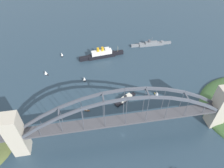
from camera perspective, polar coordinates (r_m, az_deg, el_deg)
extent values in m
plane|color=#283D4C|center=(250.58, 3.08, -13.81)|extent=(1400.00, 1400.00, 0.00)
cube|color=#BCB29E|center=(237.33, -24.91, -12.60)|extent=(16.15, 16.45, 56.92)
cube|color=#BCB29E|center=(268.50, 27.59, -5.66)|extent=(16.15, 16.45, 56.92)
cube|color=#47474C|center=(226.61, 3.36, -9.80)|extent=(208.19, 13.45, 2.40)
cube|color=#4C515B|center=(223.33, -22.07, -12.52)|extent=(23.40, 1.80, 17.04)
cube|color=#4C515B|center=(208.26, -17.19, -10.15)|extent=(23.10, 1.80, 14.02)
cube|color=#4C515B|center=(197.71, -11.57, -7.94)|extent=(22.73, 1.80, 10.99)
cube|color=#4C515B|center=(191.94, -5.39, -6.05)|extent=(22.32, 1.80, 7.92)
cube|color=#4C515B|center=(191.07, 1.02, -4.64)|extent=(21.86, 1.80, 4.79)
cube|color=#4C515B|center=(195.00, 7.30, -3.83)|extent=(21.86, 1.80, 4.79)
cube|color=#4C515B|center=(203.47, 13.11, -3.64)|extent=(22.32, 1.80, 7.92)
cube|color=#4C515B|center=(216.07, 18.22, -4.01)|extent=(22.73, 1.80, 10.99)
cube|color=#4C515B|center=(232.40, 22.53, -4.85)|extent=(23.10, 1.80, 14.02)
cube|color=#4C515B|center=(252.10, 26.04, -6.03)|extent=(23.40, 1.80, 17.04)
cube|color=#4C515B|center=(230.35, -21.71, -10.06)|extent=(23.40, 1.80, 17.04)
cube|color=#4C515B|center=(215.77, -17.01, -7.59)|extent=(23.10, 1.80, 14.02)
cube|color=#4C515B|center=(205.60, -11.62, -5.33)|extent=(22.73, 1.80, 10.99)
cube|color=#4C515B|center=(200.06, -5.72, -3.44)|extent=(22.32, 1.80, 7.92)
cube|color=#4C515B|center=(199.23, 0.41, -2.09)|extent=(21.86, 1.80, 4.79)
cube|color=#4C515B|center=(203.00, 6.44, -1.36)|extent=(21.86, 1.80, 4.79)
cube|color=#4C515B|center=(211.15, 12.05, -1.28)|extent=(22.32, 1.80, 7.92)
cube|color=#4C515B|center=(223.32, 17.04, -1.77)|extent=(22.73, 1.80, 10.99)
cube|color=#4C515B|center=(239.15, 21.29, -2.74)|extent=(23.10, 1.80, 14.02)
cube|color=#4C515B|center=(258.34, 24.80, -4.06)|extent=(23.40, 1.80, 17.04)
cube|color=#4C515B|center=(235.47, -24.02, -12.45)|extent=(1.40, 12.10, 1.40)
cube|color=#4C515B|center=(205.90, -14.45, -7.62)|extent=(1.40, 12.10, 1.40)
cube|color=#4C515B|center=(194.63, -2.44, -3.88)|extent=(1.40, 12.10, 1.40)
cube|color=#4C515B|center=(202.29, 9.80, -2.35)|extent=(1.40, 12.10, 1.40)
cube|color=#4C515B|center=(226.97, 19.89, -3.21)|extent=(1.40, 12.10, 1.40)
cube|color=#4C515B|center=(265.79, 26.92, -5.70)|extent=(1.40, 12.10, 1.40)
cylinder|color=#4C515B|center=(220.09, -19.35, -12.27)|extent=(0.56, 0.56, 13.18)
cylinder|color=#4C515B|center=(227.21, -19.09, -9.77)|extent=(0.56, 0.56, 13.18)
cylinder|color=#4C515B|center=(211.61, -13.91, -10.97)|extent=(0.56, 0.56, 24.36)
cylinder|color=#4C515B|center=(219.00, -13.86, -8.42)|extent=(0.56, 0.56, 24.36)
cylinder|color=#4C515B|center=(206.48, -8.08, -9.74)|extent=(0.56, 0.56, 32.35)
cylinder|color=#4C515B|center=(214.06, -8.28, -7.17)|extent=(0.56, 0.56, 32.35)
cylinder|color=#4C515B|center=(204.87, -2.05, -8.63)|extent=(0.56, 0.56, 37.14)
cylinder|color=#4C515B|center=(212.50, -2.51, -6.09)|extent=(0.56, 0.56, 37.14)
cylinder|color=#4C515B|center=(206.80, 3.94, -7.71)|extent=(0.56, 0.56, 38.73)
cylinder|color=#4C515B|center=(214.37, 3.25, -5.23)|extent=(0.56, 0.56, 38.73)
cylinder|color=#4C515B|center=(212.16, 9.68, -7.01)|extent=(0.56, 0.56, 37.14)
cylinder|color=#4C515B|center=(219.54, 8.78, -4.62)|extent=(0.56, 0.56, 37.14)
cylinder|color=#4C515B|center=(220.71, 15.00, -6.55)|extent=(0.56, 0.56, 32.35)
cylinder|color=#4C515B|center=(227.81, 13.95, -4.28)|extent=(0.56, 0.56, 32.35)
cylinder|color=#4C515B|center=(232.16, 19.78, -6.34)|extent=(0.56, 0.56, 24.36)
cylinder|color=#4C515B|center=(238.92, 18.62, -4.19)|extent=(0.56, 0.56, 24.36)
cylinder|color=#4C515B|center=(246.17, 23.97, -6.36)|extent=(0.56, 0.56, 13.18)
cylinder|color=#4C515B|center=(252.55, 22.76, -4.33)|extent=(0.56, 0.56, 13.18)
cube|color=black|center=(356.90, -2.85, 7.83)|extent=(46.88, 15.62, 6.36)
cube|color=black|center=(363.87, 1.88, 8.64)|extent=(15.90, 7.33, 6.36)
cube|color=black|center=(352.47, -7.71, 6.94)|extent=(16.03, 8.41, 6.36)
cube|color=white|center=(353.11, -2.89, 8.70)|extent=(35.28, 12.70, 6.83)
cube|color=white|center=(352.22, -1.40, 9.63)|extent=(8.47, 8.31, 3.20)
cylinder|color=gold|center=(349.82, -2.65, 9.62)|extent=(4.45, 4.45, 6.08)
cylinder|color=gold|center=(348.39, -3.90, 9.40)|extent=(4.45, 4.45, 6.08)
cylinder|color=tan|center=(358.76, 1.61, 9.67)|extent=(0.50, 0.50, 10.00)
cube|color=slate|center=(394.34, 10.73, 10.72)|extent=(45.25, 8.33, 4.48)
cube|color=slate|center=(404.77, 14.85, 10.92)|extent=(15.09, 3.72, 4.48)
cube|color=slate|center=(386.00, 6.41, 10.46)|extent=(15.09, 4.45, 4.48)
cube|color=slate|center=(392.43, 10.80, 11.17)|extent=(22.64, 6.59, 2.80)
cylinder|color=slate|center=(399.57, 13.67, 11.26)|extent=(5.66, 5.66, 2.20)
cylinder|color=slate|center=(386.59, 7.82, 10.96)|extent=(5.66, 5.66, 2.20)
cylinder|color=slate|center=(389.14, 10.92, 11.96)|extent=(0.60, 0.60, 10.00)
cylinder|color=#4C4C51|center=(389.17, 10.22, 11.58)|extent=(4.44, 4.44, 4.40)
cube|color=black|center=(284.04, 3.74, -4.20)|extent=(21.52, 16.96, 2.18)
cube|color=black|center=(290.97, 5.72, -2.90)|extent=(8.57, 7.98, 2.18)
cube|color=black|center=(277.62, 1.66, -5.57)|extent=(9.10, 8.87, 2.18)
cube|color=beige|center=(281.98, 3.77, -3.82)|extent=(19.47, 15.13, 3.44)
cylinder|color=black|center=(279.85, 3.80, -3.41)|extent=(2.96, 2.96, 2.40)
cube|color=black|center=(369.68, -13.57, 7.45)|extent=(1.78, 4.27, 1.01)
cube|color=black|center=(367.37, -13.58, 7.20)|extent=(0.80, 1.43, 1.01)
cube|color=black|center=(372.00, -13.56, 7.71)|extent=(0.95, 1.43, 1.01)
cylinder|color=tan|center=(367.11, -13.68, 7.93)|extent=(0.16, 0.16, 7.10)
cone|color=white|center=(368.32, -13.66, 8.00)|extent=(3.94, 3.94, 5.68)
cube|color=gold|center=(296.90, 12.06, -2.85)|extent=(3.80, 5.36, 0.92)
cube|color=gold|center=(298.52, 11.68, -2.46)|extent=(1.52, 1.88, 0.92)
cube|color=gold|center=(295.31, 12.43, -3.25)|extent=(1.72, 1.95, 0.92)
cylinder|color=tan|center=(294.16, 12.13, -2.24)|extent=(0.16, 0.16, 7.44)
cone|color=white|center=(293.71, 12.28, -2.46)|extent=(5.67, 5.67, 5.95)
cube|color=#234C8C|center=(301.96, 21.79, -4.69)|extent=(4.06, 4.73, 0.97)
cube|color=#234C8C|center=(302.52, 21.30, -4.40)|extent=(1.66, 1.79, 0.97)
cube|color=#234C8C|center=(301.44, 22.28, -4.98)|extent=(1.82, 1.91, 0.97)
cube|color=beige|center=(301.04, 21.94, -4.59)|extent=(2.46, 2.67, 1.39)
cube|color=black|center=(314.73, -7.67, 1.05)|extent=(3.55, 5.05, 0.73)
cube|color=black|center=(316.90, -7.90, 1.37)|extent=(1.41, 1.77, 0.73)
cube|color=black|center=(312.58, -7.44, 0.72)|extent=(1.58, 1.83, 0.73)
cylinder|color=tan|center=(312.23, -7.77, 1.66)|extent=(0.16, 0.16, 7.63)
cone|color=white|center=(311.53, -7.66, 1.46)|extent=(5.47, 5.47, 6.10)
cube|color=brown|center=(273.05, -6.89, -7.27)|extent=(4.48, 2.57, 1.15)
cube|color=brown|center=(272.56, -6.30, -7.32)|extent=(1.58, 1.18, 1.15)
cube|color=brown|center=(273.57, -7.47, -7.21)|extent=(1.62, 1.34, 1.15)
cube|color=beige|center=(272.20, -7.02, -7.09)|extent=(2.36, 1.73, 1.31)
cube|color=black|center=(337.67, -17.58, 2.54)|extent=(5.54, 5.23, 0.75)
cube|color=black|center=(335.50, -17.16, 2.35)|extent=(2.03, 1.96, 0.75)
cube|color=black|center=(339.87, -17.99, 2.73)|extent=(2.18, 2.13, 0.75)
cylinder|color=tan|center=(335.01, -17.66, 3.01)|extent=(0.16, 0.16, 6.97)
cone|color=white|center=(336.19, -17.83, 3.05)|extent=(6.71, 6.71, 5.57)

